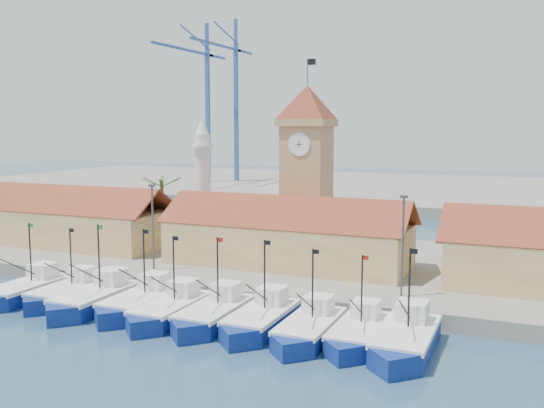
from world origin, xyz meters
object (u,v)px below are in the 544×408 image
at_px(minaret, 203,179).
at_px(boat_0, 25,292).
at_px(boat_5, 213,316).
at_px(clock_tower, 307,166).

bearing_deg(minaret, boat_0, -100.69).
relative_size(boat_0, boat_5, 1.00).
xyz_separation_m(boat_0, minaret, (4.91, 25.99, 8.93)).
distance_m(boat_5, minaret, 31.12).
xyz_separation_m(boat_5, minaret, (-15.26, 25.61, 8.93)).
height_order(boat_5, clock_tower, clock_tower).
distance_m(boat_0, minaret, 27.91).
relative_size(clock_tower, minaret, 1.39).
height_order(boat_5, minaret, minaret).
distance_m(boat_5, clock_tower, 26.11).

